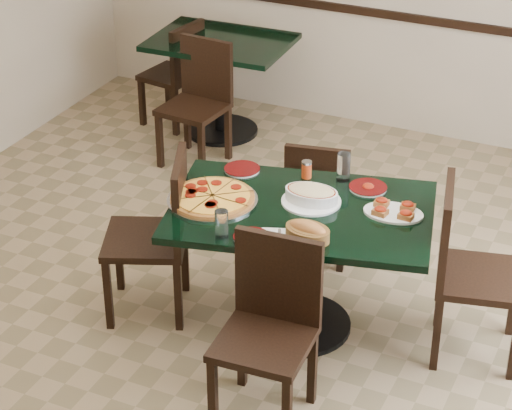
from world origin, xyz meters
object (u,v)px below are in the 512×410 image
at_px(chair_right, 465,263).
at_px(chair_left, 161,228).
at_px(lasagna_casserole, 311,195).
at_px(bruschetta_platter, 393,210).
at_px(main_table, 301,238).
at_px(chair_near, 270,320).
at_px(back_chair_left, 178,69).
at_px(bread_basket, 308,231).
at_px(chair_far, 319,196).
at_px(back_chair_near, 199,95).
at_px(back_table, 221,68).
at_px(pepperoni_pizza, 212,198).

height_order(chair_right, chair_left, chair_right).
bearing_deg(lasagna_casserole, bruschetta_platter, 5.71).
bearing_deg(main_table, chair_near, -92.96).
height_order(back_chair_left, bread_basket, bread_basket).
bearing_deg(chair_far, chair_right, 142.17).
relative_size(main_table, chair_right, 1.57).
xyz_separation_m(back_chair_near, bruschetta_platter, (1.89, -1.47, 0.28)).
relative_size(back_table, chair_far, 1.28).
height_order(back_chair_left, lasagna_casserole, lasagna_casserole).
distance_m(chair_near, bruschetta_platter, 0.90).
relative_size(back_table, back_chair_left, 1.25).
height_order(back_table, back_chair_left, back_chair_left).
xyz_separation_m(chair_right, bruschetta_platter, (-0.39, -0.03, 0.23)).
bearing_deg(back_table, chair_left, -73.62).
bearing_deg(back_table, chair_far, -48.28).
height_order(chair_left, pepperoni_pizza, chair_left).
bearing_deg(bread_basket, bruschetta_platter, 60.65).
relative_size(main_table, lasagna_casserole, 4.83).
relative_size(main_table, chair_far, 1.87).
distance_m(back_chair_near, bread_basket, 2.47).
bearing_deg(chair_far, back_chair_left, -49.94).
bearing_deg(bread_basket, back_chair_left, 138.76).
relative_size(chair_far, back_chair_left, 0.97).
bearing_deg(chair_left, pepperoni_pizza, 74.58).
height_order(main_table, chair_right, chair_right).
relative_size(chair_right, pepperoni_pizza, 2.02).
xyz_separation_m(back_table, back_chair_left, (-0.36, -0.01, -0.06)).
bearing_deg(back_chair_left, chair_near, 45.22).
bearing_deg(main_table, lasagna_casserole, 61.33).
height_order(chair_left, back_chair_near, chair_left).
relative_size(lasagna_casserole, bruschetta_platter, 0.95).
height_order(main_table, back_chair_left, back_chair_left).
bearing_deg(chair_right, bread_basket, 108.85).
height_order(chair_far, bruschetta_platter, chair_far).
distance_m(pepperoni_pizza, bruschetta_platter, 0.94).
xyz_separation_m(chair_near, pepperoni_pizza, (-0.57, 0.54, 0.25)).
bearing_deg(back_chair_near, bread_basket, -44.49).
relative_size(back_chair_left, bread_basket, 3.27).
bearing_deg(chair_far, chair_near, 91.01).
height_order(main_table, chair_left, chair_left).
xyz_separation_m(main_table, bread_basket, (0.14, -0.26, 0.22)).
relative_size(back_chair_left, pepperoni_pizza, 1.74).
xyz_separation_m(chair_near, chair_right, (0.72, 0.83, 0.03)).
relative_size(bread_basket, bruschetta_platter, 0.77).
distance_m(chair_left, back_chair_near, 1.90).
height_order(back_chair_near, lasagna_casserole, back_chair_near).
bearing_deg(bruschetta_platter, chair_right, -1.10).
bearing_deg(chair_left, chair_far, 121.74).
bearing_deg(back_chair_left, back_chair_near, 52.03).
height_order(chair_near, back_chair_left, chair_near).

